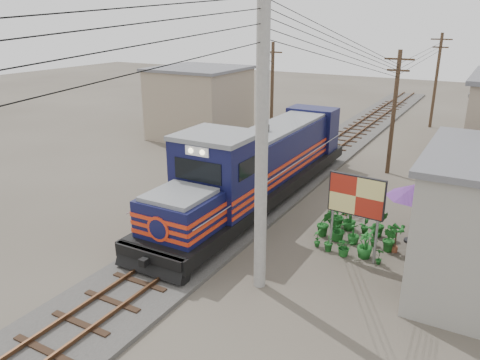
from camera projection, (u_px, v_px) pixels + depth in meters
The scene contains 14 objects.
ground at pixel (185, 255), 18.02m from camera, with size 120.00×120.00×0.00m, color #473F35.
ballast at pixel (289, 179), 26.22m from camera, with size 3.60×70.00×0.16m, color #595651.
track at pixel (289, 176), 26.16m from camera, with size 1.15×70.00×0.12m.
locomotive at pixel (259, 167), 22.57m from camera, with size 3.07×16.74×4.15m.
utility_pole_main at pixel (262, 143), 14.34m from camera, with size 0.40×0.40×10.00m.
wooden_pole_mid at pixel (394, 111), 26.24m from camera, with size 1.60×0.24×7.00m.
wooden_pole_far at pixel (436, 79), 37.53m from camera, with size 1.60×0.24×7.50m.
wooden_pole_left at pixel (272, 89), 33.93m from camera, with size 1.60×0.24×7.00m.
power_lines at pixel (279, 41), 22.58m from camera, with size 9.65×19.00×3.30m.
shophouse_left at pixel (200, 102), 34.95m from camera, with size 6.30×6.30×5.20m.
billboard at pixel (356, 198), 17.05m from camera, with size 2.12×0.29×3.28m.
market_umbrella at pixel (416, 191), 18.33m from camera, with size 2.68×2.68×2.50m.
vendor at pixel (427, 213), 19.95m from camera, with size 0.54×0.36×1.49m, color black.
plant_nursery at pixel (349, 228), 19.09m from camera, with size 3.55×3.44×1.14m.
Camera 1 is at (9.74, -12.95, 8.67)m, focal length 35.00 mm.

